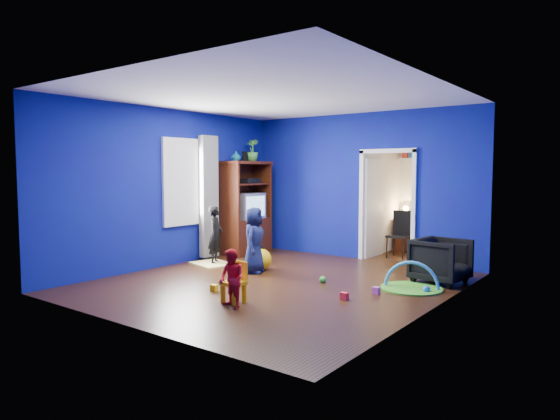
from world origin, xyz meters
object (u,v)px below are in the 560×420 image
Objects in this scene: kid_chair at (234,284)px; folding_chair at (398,235)px; child_navy at (254,240)px; child_black at (216,235)px; tv_armoire at (246,208)px; vase at (236,156)px; crt_tv at (247,206)px; study_desk at (416,235)px; hopper_ball at (261,259)px; play_mat at (411,288)px; armchair at (441,261)px; toddler_red at (232,279)px.

folding_chair is (0.34, 4.58, 0.21)m from kid_chair.
child_black is at bearing 55.96° from child_navy.
kid_chair is (2.48, -3.14, -0.73)m from tv_armoire.
vase is at bearing -90.00° from tv_armoire.
child_black is 1.13m from child_navy.
crt_tv is 0.76× the size of folding_chair.
child_navy reaches higher than study_desk.
crt_tv is 1.99m from hopper_ball.
vase reaches higher than folding_chair.
child_navy reaches higher than child_black.
play_mat is 0.99× the size of folding_chair.
hopper_ball is 0.77× the size of kid_chair.
vase is 4.62m from play_mat.
folding_chair is at bearing 90.58° from kid_chair.
vase is (-4.29, -0.01, 1.71)m from armchair.
hopper_ball is (1.06, 0.05, -0.36)m from child_black.
play_mat is (2.70, 0.24, -0.18)m from hopper_ball.
kid_chair is at bearing -126.43° from play_mat.
hopper_ball is (1.34, -1.21, -0.83)m from crt_tv.
child_navy is 1.29× the size of study_desk.
kid_chair is 5.55m from study_desk.
kid_chair is at bearing 153.94° from armchair.
toddler_red is at bearing -161.46° from child_black.
tv_armoire reaches higher than study_desk.
armchair is 3.46m from toddler_red.
crt_tv is 3.73m from study_desk.
study_desk is at bearing 91.31° from kid_chair.
folding_chair is (0.00, -0.96, 0.09)m from study_desk.
vase is (-2.63, 3.04, 1.68)m from toddler_red.
vase is 0.23× the size of study_desk.
armchair is 2.28m from folding_chair.
folding_chair is at bearing 117.63° from play_mat.
tv_armoire reaches higher than crt_tv.
toddler_red is 1.52× the size of kid_chair.
child_black is 1.21× the size of play_mat.
vase is at bearing 146.76° from hopper_ball.
folding_chair reaches higher than armchair.
child_navy is at bearing -38.90° from vase.
folding_chair is (1.44, 2.65, 0.27)m from hopper_ball.
toddler_red is 4.29m from tv_armoire.
vase reaches higher than child_navy.
kid_chair is (-1.81, -2.84, -0.10)m from armchair.
armchair is 0.85× the size of folding_chair.
armchair is 1.02× the size of toddler_red.
play_mat is 1.04× the size of study_desk.
tv_armoire is (0.00, 0.30, -1.08)m from vase.
child_black reaches higher than toddler_red.
crt_tv reaches higher than study_desk.
vase is 4.26m from study_desk.
play_mat is (4.04, -0.96, -1.01)m from crt_tv.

